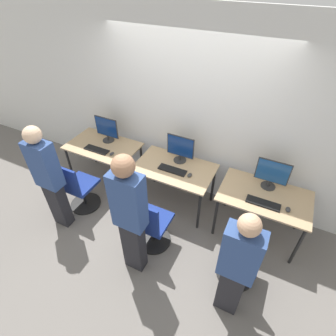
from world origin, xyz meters
name	(u,v)px	position (x,y,z in m)	size (l,w,h in m)	color
ground_plane	(164,217)	(0.00, 0.00, 0.00)	(20.00, 20.00, 0.00)	slate
wall_back	(190,113)	(0.00, 0.85, 1.40)	(12.00, 0.05, 2.80)	silver
desk_left	(103,149)	(-1.31, 0.36, 0.66)	(1.17, 0.73, 0.74)	tan
monitor_left	(107,129)	(-1.31, 0.53, 0.96)	(0.42, 0.20, 0.43)	#2D2D2D
keyboard_left	(97,150)	(-1.31, 0.21, 0.75)	(0.42, 0.14, 0.02)	black
mouse_left	(112,154)	(-1.02, 0.22, 0.75)	(0.06, 0.09, 0.03)	#333333
office_chair_left	(79,190)	(-1.27, -0.37, 0.38)	(0.48, 0.48, 0.91)	black
person_left	(48,177)	(-1.33, -0.74, 0.91)	(0.36, 0.22, 1.66)	#232328
desk_center	(174,171)	(0.00, 0.36, 0.66)	(1.17, 0.73, 0.74)	tan
monitor_center	(180,148)	(0.00, 0.56, 0.96)	(0.42, 0.20, 0.43)	#2D2D2D
keyboard_center	(172,170)	(0.00, 0.29, 0.75)	(0.42, 0.14, 0.02)	black
mouse_center	(190,175)	(0.27, 0.28, 0.75)	(0.06, 0.09, 0.03)	#333333
office_chair_center	(151,226)	(0.07, -0.50, 0.38)	(0.48, 0.48, 0.91)	black
person_center	(130,214)	(0.03, -0.86, 0.98)	(0.36, 0.23, 1.78)	#232328
desk_right	(264,200)	(1.31, 0.36, 0.66)	(1.17, 0.73, 0.74)	tan
monitor_right	(272,174)	(1.31, 0.56, 0.96)	(0.42, 0.20, 0.43)	#2D2D2D
keyboard_right	(263,203)	(1.31, 0.20, 0.75)	(0.42, 0.14, 0.02)	black
mouse_right	(288,209)	(1.61, 0.22, 0.75)	(0.06, 0.09, 0.03)	#333333
office_chair_right	(239,261)	(1.24, -0.48, 0.38)	(0.48, 0.48, 0.91)	black
person_right	(237,265)	(1.24, -0.85, 0.84)	(0.36, 0.20, 1.56)	#232328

